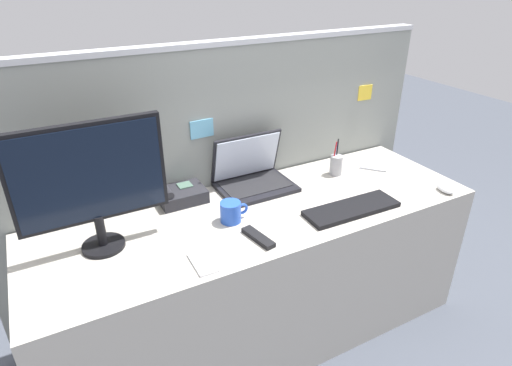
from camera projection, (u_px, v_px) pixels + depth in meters
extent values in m
plane|color=#424751|center=(260.00, 329.00, 2.27)|extent=(10.00, 10.00, 0.00)
cube|color=#ADA89E|center=(261.00, 275.00, 2.10)|extent=(2.03, 0.66, 0.72)
cube|color=gray|center=(227.00, 184.00, 2.24)|extent=(2.27, 0.06, 1.39)
cube|color=#B7BAC1|center=(222.00, 43.00, 1.92)|extent=(2.27, 0.07, 0.02)
cube|color=yellow|center=(55.00, 168.00, 1.76)|extent=(0.10, 0.01, 0.11)
cube|color=#66ADD1|center=(202.00, 129.00, 2.00)|extent=(0.12, 0.01, 0.09)
cube|color=yellow|center=(365.00, 93.00, 2.40)|extent=(0.09, 0.01, 0.08)
cylinder|color=black|center=(104.00, 245.00, 1.69)|extent=(0.16, 0.16, 0.02)
cylinder|color=black|center=(101.00, 230.00, 1.66)|extent=(0.04, 0.04, 0.12)
cube|color=black|center=(89.00, 173.00, 1.56)|extent=(0.55, 0.03, 0.38)
cube|color=black|center=(90.00, 175.00, 1.55)|extent=(0.52, 0.01, 0.35)
cube|color=black|center=(256.00, 187.00, 2.12)|extent=(0.36, 0.27, 0.02)
cube|color=black|center=(255.00, 184.00, 2.13)|extent=(0.32, 0.20, 0.00)
cube|color=black|center=(246.00, 156.00, 2.14)|extent=(0.36, 0.07, 0.24)
cube|color=silver|center=(247.00, 157.00, 2.14)|extent=(0.34, 0.06, 0.22)
cube|color=#232328|center=(181.00, 194.00, 2.01)|extent=(0.21, 0.17, 0.06)
cube|color=#4C6B5B|center=(185.00, 185.00, 2.03)|extent=(0.06, 0.06, 0.01)
cylinder|color=#232328|center=(165.00, 189.00, 1.96)|extent=(0.04, 0.16, 0.04)
cube|color=black|center=(352.00, 209.00, 1.93)|extent=(0.45, 0.16, 0.02)
ellipsoid|color=silver|center=(446.00, 189.00, 2.09)|extent=(0.08, 0.11, 0.03)
cylinder|color=#99999E|center=(336.00, 165.00, 2.25)|extent=(0.06, 0.06, 0.10)
cylinder|color=red|center=(334.00, 155.00, 2.23)|extent=(0.02, 0.01, 0.14)
cylinder|color=black|center=(337.00, 152.00, 2.24)|extent=(0.01, 0.01, 0.15)
cylinder|color=blue|center=(335.00, 155.00, 2.24)|extent=(0.02, 0.01, 0.13)
cube|color=silver|center=(203.00, 263.00, 1.60)|extent=(0.08, 0.15, 0.01)
cube|color=#B7BAC1|center=(374.00, 168.00, 2.34)|extent=(0.14, 0.15, 0.01)
cube|color=black|center=(258.00, 237.00, 1.73)|extent=(0.07, 0.18, 0.02)
cylinder|color=blue|center=(231.00, 212.00, 1.84)|extent=(0.09, 0.09, 0.09)
torus|color=blue|center=(242.00, 209.00, 1.87)|extent=(0.05, 0.01, 0.05)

